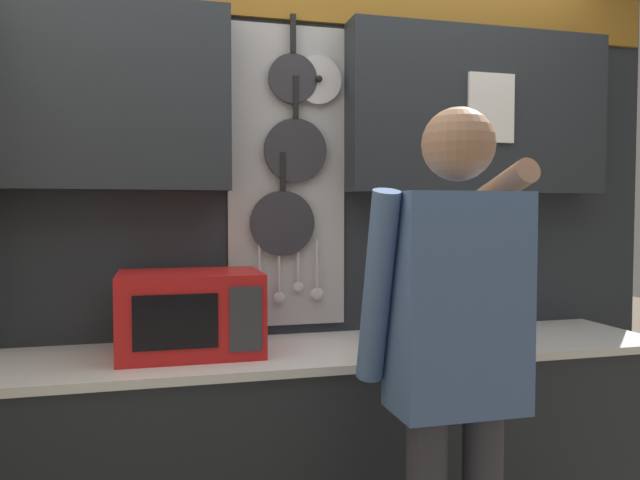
# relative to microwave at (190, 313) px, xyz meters

# --- Properties ---
(base_cabinet_counter) EXTENTS (2.53, 0.59, 0.92)m
(base_cabinet_counter) POSITION_rel_microwave_xyz_m (0.58, -0.03, -0.61)
(base_cabinet_counter) COLOR #23282D
(base_cabinet_counter) RESTS_ON ground_plane
(back_wall_unit) EXTENTS (3.10, 0.22, 2.46)m
(back_wall_unit) POSITION_rel_microwave_xyz_m (0.59, 0.24, 0.46)
(back_wall_unit) COLOR #23282D
(back_wall_unit) RESTS_ON ground_plane
(microwave) EXTENTS (0.50, 0.37, 0.29)m
(microwave) POSITION_rel_microwave_xyz_m (0.00, 0.00, 0.00)
(microwave) COLOR red
(microwave) RESTS_ON base_cabinet_counter
(knife_block) EXTENTS (0.12, 0.15, 0.27)m
(knife_block) POSITION_rel_microwave_xyz_m (0.97, 0.00, -0.05)
(knife_block) COLOR brown
(knife_block) RESTS_ON base_cabinet_counter
(utensil_crock) EXTENTS (0.13, 0.13, 0.34)m
(utensil_crock) POSITION_rel_microwave_xyz_m (0.74, 0.00, -0.07)
(utensil_crock) COLOR white
(utensil_crock) RESTS_ON base_cabinet_counter
(person) EXTENTS (0.54, 0.66, 1.73)m
(person) POSITION_rel_microwave_xyz_m (0.73, -0.63, -0.03)
(person) COLOR #383842
(person) RESTS_ON ground_plane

